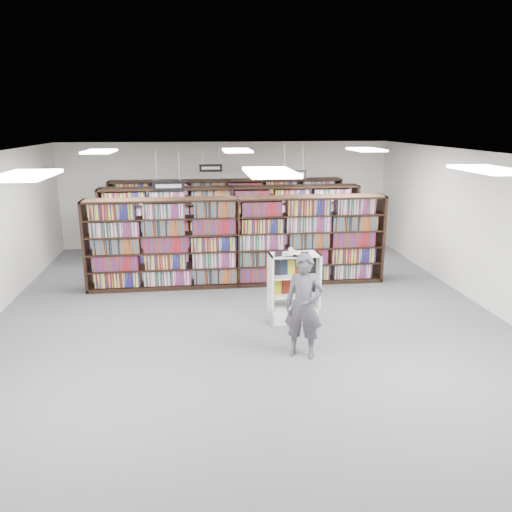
{
  "coord_description": "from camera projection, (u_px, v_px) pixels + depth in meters",
  "views": [
    {
      "loc": [
        -0.96,
        -9.38,
        3.79
      ],
      "look_at": [
        0.25,
        0.5,
        1.1
      ],
      "focal_mm": 35.0,
      "sensor_mm": 36.0,
      "label": 1
    }
  ],
  "objects": [
    {
      "name": "troffer_front_center",
      "position": [
        270.0,
        172.0,
        6.39
      ],
      "size": [
        0.6,
        1.2,
        0.04
      ],
      "primitive_type": "cube",
      "color": "white",
      "rests_on": "ceiling"
    },
    {
      "name": "troffer_back_right",
      "position": [
        366.0,
        150.0,
        11.53
      ],
      "size": [
        0.6,
        1.2,
        0.04
      ],
      "primitive_type": "cube",
      "color": "white",
      "rests_on": "ceiling"
    },
    {
      "name": "troffer_back_left",
      "position": [
        99.0,
        151.0,
        10.83
      ],
      "size": [
        0.6,
        1.2,
        0.04
      ],
      "primitive_type": "cube",
      "color": "white",
      "rests_on": "ceiling"
    },
    {
      "name": "open_book",
      "position": [
        291.0,
        253.0,
        9.42
      ],
      "size": [
        0.69,
        0.48,
        0.13
      ],
      "rotation": [
        0.0,
        0.0,
        -0.18
      ],
      "color": "black",
      "rests_on": "endcap_display"
    },
    {
      "name": "bookshelf_row_mid",
      "position": [
        232.0,
        225.0,
        13.65
      ],
      "size": [
        7.0,
        0.6,
        2.1
      ],
      "color": "black",
      "rests_on": "floor"
    },
    {
      "name": "shopper",
      "position": [
        304.0,
        306.0,
        8.14
      ],
      "size": [
        0.75,
        0.64,
        1.75
      ],
      "primitive_type": "imported",
      "rotation": [
        0.0,
        0.0,
        -0.41
      ],
      "color": "#433F49",
      "rests_on": "floor"
    },
    {
      "name": "wall_right",
      "position": [
        488.0,
        232.0,
        10.26
      ],
      "size": [
        0.1,
        12.0,
        3.2
      ],
      "primitive_type": "cube",
      "color": "silver",
      "rests_on": "ground"
    },
    {
      "name": "aisle_sign_right",
      "position": [
        294.0,
        173.0,
        12.48
      ],
      "size": [
        0.65,
        0.02,
        0.8
      ],
      "color": "#B2B2B7",
      "rests_on": "ceiling"
    },
    {
      "name": "ceiling",
      "position": [
        246.0,
        154.0,
        9.25
      ],
      "size": [
        10.0,
        12.0,
        0.1
      ],
      "primitive_type": "cube",
      "color": "white",
      "rests_on": "wall_back"
    },
    {
      "name": "troffer_front_right",
      "position": [
        489.0,
        170.0,
        6.74
      ],
      "size": [
        0.6,
        1.2,
        0.04
      ],
      "primitive_type": "cube",
      "color": "white",
      "rests_on": "ceiling"
    },
    {
      "name": "aisle_sign_center",
      "position": [
        211.0,
        167.0,
        14.16
      ],
      "size": [
        0.65,
        0.02,
        0.8
      ],
      "color": "#B2B2B7",
      "rests_on": "ceiling"
    },
    {
      "name": "wall_front",
      "position": [
        325.0,
        410.0,
        3.92
      ],
      "size": [
        10.0,
        0.1,
        3.2
      ],
      "primitive_type": "cube",
      "color": "silver",
      "rests_on": "ground"
    },
    {
      "name": "troffer_front_left",
      "position": [
        25.0,
        175.0,
        6.04
      ],
      "size": [
        0.6,
        1.2,
        0.04
      ],
      "primitive_type": "cube",
      "color": "white",
      "rests_on": "ceiling"
    },
    {
      "name": "bookshelf_row_near",
      "position": [
        238.0,
        242.0,
        11.73
      ],
      "size": [
        7.0,
        0.6,
        2.1
      ],
      "color": "black",
      "rests_on": "floor"
    },
    {
      "name": "floor",
      "position": [
        247.0,
        315.0,
        10.09
      ],
      "size": [
        12.0,
        12.0,
        0.0
      ],
      "primitive_type": "plane",
      "color": "#4B4B50",
      "rests_on": "ground"
    },
    {
      "name": "aisle_sign_left",
      "position": [
        169.0,
        185.0,
        10.21
      ],
      "size": [
        0.65,
        0.02,
        0.8
      ],
      "color": "#B2B2B7",
      "rests_on": "ceiling"
    },
    {
      "name": "wall_back",
      "position": [
        227.0,
        195.0,
        15.42
      ],
      "size": [
        10.0,
        0.1,
        3.2
      ],
      "primitive_type": "cube",
      "color": "silver",
      "rests_on": "ground"
    },
    {
      "name": "troffer_back_center",
      "position": [
        237.0,
        150.0,
        11.18
      ],
      "size": [
        0.6,
        1.2,
        0.04
      ],
      "primitive_type": "cube",
      "color": "white",
      "rests_on": "ceiling"
    },
    {
      "name": "endcap_display",
      "position": [
        293.0,
        297.0,
        9.76
      ],
      "size": [
        0.99,
        0.53,
        1.36
      ],
      "rotation": [
        0.0,
        0.0,
        0.05
      ],
      "color": "silver",
      "rests_on": "floor"
    },
    {
      "name": "bookshelf_row_far",
      "position": [
        227.0,
        214.0,
        15.28
      ],
      "size": [
        7.0,
        0.6,
        2.1
      ],
      "color": "black",
      "rests_on": "floor"
    }
  ]
}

